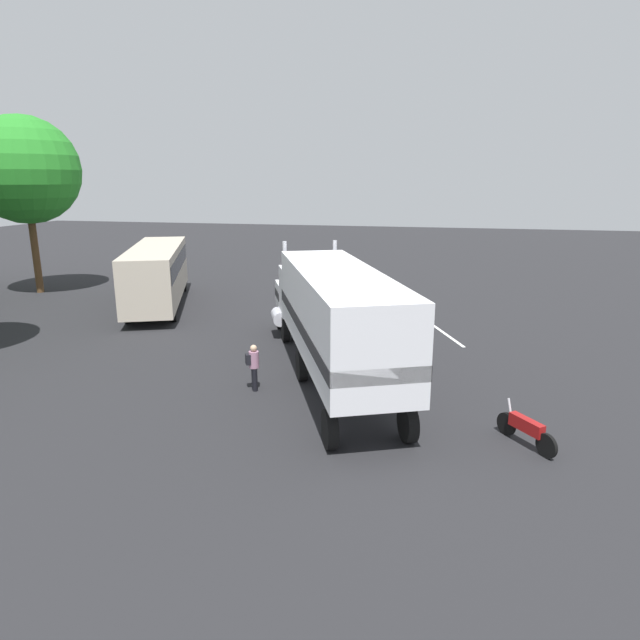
# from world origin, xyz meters

# --- Properties ---
(ground_plane) EXTENTS (120.00, 120.00, 0.00)m
(ground_plane) POSITION_xyz_m (0.00, 0.00, 0.00)
(ground_plane) COLOR #232326
(lane_stripe_near) EXTENTS (4.19, 1.67, 0.01)m
(lane_stripe_near) POSITION_xyz_m (-5.38, -3.50, 0.01)
(lane_stripe_near) COLOR silver
(lane_stripe_near) RESTS_ON ground_plane
(lane_stripe_mid) EXTENTS (4.14, 1.79, 0.01)m
(lane_stripe_mid) POSITION_xyz_m (0.87, -6.16, 0.01)
(lane_stripe_mid) COLOR silver
(lane_stripe_mid) RESTS_ON ground_plane
(semi_truck) EXTENTS (14.01, 7.83, 4.50)m
(semi_truck) POSITION_xyz_m (-6.00, -2.04, 2.52)
(semi_truck) COLOR white
(semi_truck) RESTS_ON ground_plane
(person_bystander) EXTENTS (0.42, 0.48, 1.63)m
(person_bystander) POSITION_xyz_m (-7.83, 0.29, 0.89)
(person_bystander) COLOR black
(person_bystander) RESTS_ON ground_plane
(parked_bus) EXTENTS (11.15, 6.51, 3.40)m
(parked_bus) POSITION_xyz_m (3.27, 9.87, 2.07)
(parked_bus) COLOR #BFB29E
(parked_bus) RESTS_ON ground_plane
(motorcycle) EXTENTS (1.73, 1.37, 1.12)m
(motorcycle) POSITION_xyz_m (-10.08, -8.28, 0.48)
(motorcycle) COLOR black
(motorcycle) RESTS_ON ground_plane
(tree_center) EXTENTS (6.50, 6.50, 10.85)m
(tree_center) POSITION_xyz_m (5.21, 19.30, 7.59)
(tree_center) COLOR brown
(tree_center) RESTS_ON ground_plane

